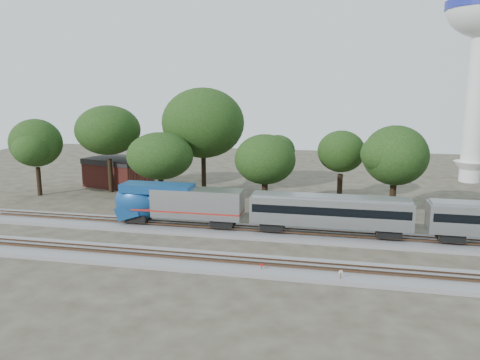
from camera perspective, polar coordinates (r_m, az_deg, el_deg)
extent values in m
plane|color=#383328|center=(47.56, 1.11, -8.77)|extent=(160.00, 160.00, 0.00)
cube|color=slate|center=(53.08, 2.35, -6.40)|extent=(160.00, 5.00, 0.40)
cube|color=brown|center=(52.27, 2.22, -6.15)|extent=(160.00, 0.08, 0.15)
cube|color=brown|center=(53.63, 2.48, -5.71)|extent=(160.00, 0.08, 0.15)
cube|color=slate|center=(43.82, 0.10, -10.27)|extent=(160.00, 5.00, 0.40)
cube|color=brown|center=(43.00, -0.10, -10.04)|extent=(160.00, 0.08, 0.15)
cube|color=brown|center=(44.31, 0.29, -9.39)|extent=(160.00, 0.08, 0.15)
cube|color=#ABAEB3|center=(53.88, -5.21, -2.80)|extent=(10.47, 2.96, 3.26)
ellipsoid|color=navy|center=(56.58, -12.50, -2.60)|extent=(5.34, 3.08, 4.55)
cube|color=navy|center=(55.14, -10.05, -0.97)|extent=(8.40, 2.90, 0.99)
cube|color=black|center=(56.15, -12.08, -1.65)|extent=(0.44, 2.27, 1.29)
cube|color=maroon|center=(54.44, -6.39, -3.59)|extent=(12.85, 3.00, 0.18)
cube|color=black|center=(56.97, -12.28, -4.40)|extent=(2.57, 2.17, 0.89)
cube|color=black|center=(53.63, -2.08, -5.12)|extent=(2.57, 2.17, 0.89)
cube|color=#ABAEB3|center=(51.60, 10.88, -3.76)|extent=(17.19, 2.96, 2.96)
cube|color=black|center=(51.53, 10.89, -3.44)|extent=(16.60, 3.01, 0.89)
cube|color=gray|center=(51.23, 10.94, -2.10)|extent=(16.80, 2.37, 0.35)
cube|color=black|center=(52.58, 3.97, -5.48)|extent=(2.57, 2.17, 0.89)
cube|color=black|center=(52.41, 17.65, -6.05)|extent=(2.57, 2.17, 0.89)
cube|color=black|center=(53.40, 24.25, -6.20)|extent=(2.57, 2.17, 0.89)
cylinder|color=#512D19|center=(42.27, 2.64, -10.79)|extent=(0.06, 0.06, 0.84)
cylinder|color=#A90C0F|center=(42.13, 2.64, -10.31)|extent=(0.30, 0.10, 0.30)
cylinder|color=#512D19|center=(41.16, 12.16, -11.52)|extent=(0.07, 0.07, 1.03)
cylinder|color=silver|center=(40.99, 12.19, -10.93)|extent=(0.35, 0.18, 0.36)
cube|color=#512D19|center=(41.23, 9.75, -11.93)|extent=(0.54, 0.37, 0.30)
cylinder|color=silver|center=(90.38, 26.82, 7.62)|extent=(3.57, 3.57, 24.96)
cone|color=silver|center=(91.45, 26.23, 0.93)|extent=(5.70, 5.70, 3.57)
cube|color=maroon|center=(81.09, -14.59, 0.67)|extent=(11.13, 9.07, 3.88)
cube|color=black|center=(80.71, -14.68, 2.33)|extent=(11.37, 9.31, 0.87)
cylinder|color=black|center=(77.72, -23.30, -0.15)|extent=(0.70, 0.70, 4.36)
ellipsoid|color=black|center=(76.87, -23.64, 4.17)|extent=(8.22, 8.22, 6.99)
cylinder|color=black|center=(76.38, -15.51, 0.52)|extent=(0.70, 0.70, 5.28)
ellipsoid|color=black|center=(75.44, -15.79, 5.87)|extent=(9.95, 9.95, 8.46)
cylinder|color=black|center=(66.53, -9.59, -1.43)|extent=(0.70, 0.70, 3.76)
ellipsoid|color=black|center=(65.62, -9.73, 2.92)|extent=(7.09, 7.09, 6.02)
cylinder|color=black|center=(71.81, -4.43, 0.51)|extent=(0.70, 0.70, 5.95)
ellipsoid|color=black|center=(70.77, -4.53, 6.95)|extent=(11.22, 11.22, 9.53)
cylinder|color=black|center=(62.00, 3.02, -2.19)|extent=(0.70, 0.70, 3.81)
ellipsoid|color=black|center=(61.02, 3.07, 2.54)|extent=(7.19, 7.19, 6.11)
cylinder|color=black|center=(69.62, 12.06, -0.90)|extent=(0.70, 0.70, 3.91)
ellipsoid|color=black|center=(68.73, 12.24, 3.43)|extent=(7.37, 7.37, 6.27)
cylinder|color=black|center=(62.76, 18.08, -2.36)|extent=(0.70, 0.70, 4.27)
ellipsoid|color=black|center=(61.72, 18.41, 2.88)|extent=(8.05, 8.05, 6.84)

